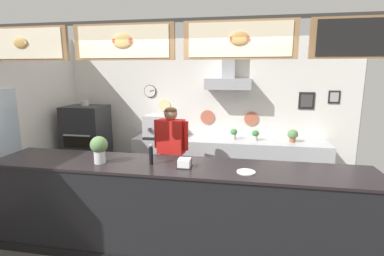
# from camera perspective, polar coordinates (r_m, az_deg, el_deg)

# --- Properties ---
(ground_plane) EXTENTS (6.84, 6.84, 0.00)m
(ground_plane) POSITION_cam_1_polar(r_m,az_deg,el_deg) (4.01, -2.18, -21.04)
(ground_plane) COLOR #514C47
(back_wall_assembly) EXTENTS (5.70, 2.48, 2.78)m
(back_wall_assembly) POSITION_cam_1_polar(r_m,az_deg,el_deg) (5.59, 2.81, 4.47)
(back_wall_assembly) COLOR gray
(back_wall_assembly) RESTS_ON ground_plane
(service_counter) EXTENTS (4.43, 0.75, 1.09)m
(service_counter) POSITION_cam_1_polar(r_m,az_deg,el_deg) (3.52, -3.19, -15.74)
(service_counter) COLOR black
(service_counter) RESTS_ON ground_plane
(back_prep_counter) EXTENTS (3.60, 0.62, 0.88)m
(back_prep_counter) POSITION_cam_1_polar(r_m,az_deg,el_deg) (5.54, 7.10, -6.83)
(back_prep_counter) COLOR #B7BABF
(back_prep_counter) RESTS_ON ground_plane
(pizza_oven) EXTENTS (0.74, 0.68, 1.60)m
(pizza_oven) POSITION_cam_1_polar(r_m,az_deg,el_deg) (5.95, -20.02, -3.00)
(pizza_oven) COLOR #232326
(pizza_oven) RESTS_ON ground_plane
(shop_worker) EXTENTS (0.57, 0.27, 1.60)m
(shop_worker) POSITION_cam_1_polar(r_m,az_deg,el_deg) (4.60, -4.14, -4.92)
(shop_worker) COLOR #232328
(shop_worker) RESTS_ON ground_plane
(espresso_machine) EXTENTS (0.50, 0.49, 0.43)m
(espresso_machine) POSITION_cam_1_polar(r_m,az_deg,el_deg) (5.58, -6.76, 0.33)
(espresso_machine) COLOR silver
(espresso_machine) RESTS_ON back_prep_counter
(potted_rosemary) EXTENTS (0.19, 0.19, 0.23)m
(potted_rosemary) POSITION_cam_1_polar(r_m,az_deg,el_deg) (5.47, 19.36, -1.31)
(potted_rosemary) COLOR #9E563D
(potted_rosemary) RESTS_ON back_prep_counter
(potted_sage) EXTENTS (0.13, 0.13, 0.20)m
(potted_sage) POSITION_cam_1_polar(r_m,az_deg,el_deg) (5.43, 8.27, -1.08)
(potted_sage) COLOR beige
(potted_sage) RESTS_ON back_prep_counter
(potted_oregano) EXTENTS (0.13, 0.13, 0.19)m
(potted_oregano) POSITION_cam_1_polar(r_m,az_deg,el_deg) (5.41, 12.48, -1.29)
(potted_oregano) COLOR beige
(potted_oregano) RESTS_ON back_prep_counter
(condiment_plate) EXTENTS (0.20, 0.20, 0.01)m
(condiment_plate) POSITION_cam_1_polar(r_m,az_deg,el_deg) (3.12, 10.69, -8.57)
(condiment_plate) COLOR white
(condiment_plate) RESTS_ON service_counter
(pepper_grinder) EXTENTS (0.05, 0.05, 0.24)m
(pepper_grinder) POSITION_cam_1_polar(r_m,az_deg,el_deg) (3.32, -8.13, -5.18)
(pepper_grinder) COLOR black
(pepper_grinder) RESTS_ON service_counter
(napkin_holder) EXTENTS (0.17, 0.16, 0.11)m
(napkin_holder) POSITION_cam_1_polar(r_m,az_deg,el_deg) (3.22, -1.51, -7.02)
(napkin_holder) COLOR #262628
(napkin_holder) RESTS_ON service_counter
(basil_vase) EXTENTS (0.20, 0.20, 0.32)m
(basil_vase) POSITION_cam_1_polar(r_m,az_deg,el_deg) (3.49, -17.96, -3.89)
(basil_vase) COLOR silver
(basil_vase) RESTS_ON service_counter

